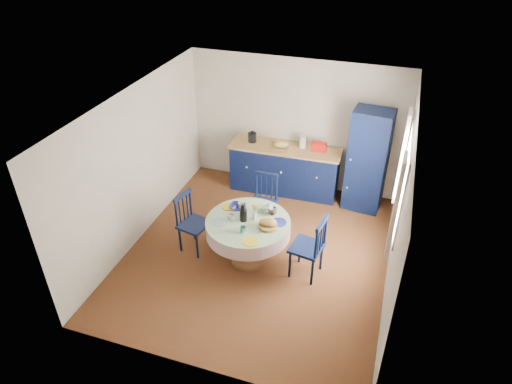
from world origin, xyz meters
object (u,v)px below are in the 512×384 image
at_px(kitchen_counter, 285,168).
at_px(mug_a, 231,217).
at_px(pantry_cabinet, 367,161).
at_px(chair_right, 310,247).
at_px(chair_far, 264,202).
at_px(mug_c, 272,211).
at_px(mug_d, 241,205).
at_px(cobalt_bowl, 237,207).
at_px(dining_table, 249,228).
at_px(mug_b, 243,230).
at_px(chair_left, 192,222).

relative_size(kitchen_counter, mug_a, 17.48).
relative_size(pantry_cabinet, chair_right, 1.82).
xyz_separation_m(chair_far, mug_c, (0.34, -0.67, 0.32)).
bearing_deg(pantry_cabinet, chair_right, -98.47).
bearing_deg(mug_d, kitchen_counter, 83.86).
height_order(mug_d, cobalt_bowl, mug_d).
bearing_deg(mug_d, chair_far, 75.41).
xyz_separation_m(mug_d, cobalt_bowl, (-0.04, -0.04, -0.01)).
distance_m(chair_far, chair_right, 1.38).
bearing_deg(chair_far, mug_d, -104.22).
bearing_deg(chair_right, mug_d, -95.37).
height_order(chair_right, mug_c, chair_right).
bearing_deg(mug_a, chair_right, 2.36).
bearing_deg(dining_table, pantry_cabinet, 54.52).
bearing_deg(pantry_cabinet, mug_b, -116.00).
bearing_deg(pantry_cabinet, chair_far, -137.67).
bearing_deg(chair_left, chair_far, -32.02).
bearing_deg(pantry_cabinet, mug_a, -123.10).
height_order(mug_c, cobalt_bowl, mug_c).
bearing_deg(chair_left, mug_b, -95.21).
relative_size(chair_far, mug_a, 8.21).
bearing_deg(kitchen_counter, dining_table, -90.98).
height_order(dining_table, chair_far, dining_table).
height_order(pantry_cabinet, cobalt_bowl, pantry_cabinet).
xyz_separation_m(kitchen_counter, mug_d, (-0.20, -1.88, 0.33)).
bearing_deg(chair_left, mug_d, -57.37).
xyz_separation_m(mug_a, mug_b, (0.26, -0.22, -0.00)).
xyz_separation_m(mug_c, mug_d, (-0.51, 0.02, -0.01)).
bearing_deg(mug_c, mug_b, -116.43).
xyz_separation_m(chair_left, mug_c, (1.24, 0.24, 0.32)).
distance_m(mug_b, cobalt_bowl, 0.60).
height_order(mug_a, cobalt_bowl, mug_a).
relative_size(pantry_cabinet, mug_d, 20.66).
xyz_separation_m(chair_left, mug_d, (0.73, 0.27, 0.31)).
distance_m(pantry_cabinet, mug_d, 2.46).
relative_size(mug_a, mug_c, 0.87).
height_order(kitchen_counter, chair_far, kitchen_counter).
bearing_deg(cobalt_bowl, chair_left, -162.07).
bearing_deg(chair_far, mug_a, -100.58).
relative_size(mug_b, cobalt_bowl, 0.41).
distance_m(chair_left, mug_d, 0.83).
height_order(dining_table, cobalt_bowl, dining_table).
xyz_separation_m(dining_table, chair_left, (-0.95, 0.03, -0.15)).
bearing_deg(mug_c, chair_far, 117.34).
relative_size(kitchen_counter, pantry_cabinet, 1.11).
bearing_deg(chair_left, dining_table, -79.42).
bearing_deg(mug_d, chair_right, -14.69).
xyz_separation_m(dining_table, mug_c, (0.28, 0.28, 0.18)).
relative_size(kitchen_counter, cobalt_bowl, 8.67).
distance_m(mug_a, cobalt_bowl, 0.31).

